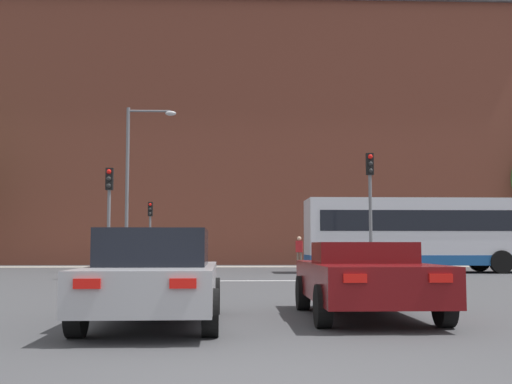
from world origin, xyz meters
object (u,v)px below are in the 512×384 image
(car_saloon_left, at_px, (155,276))
(street_lamp_junction, at_px, (136,171))
(pedestrian_walking_east, at_px, (299,249))
(pedestrian_waiting, at_px, (349,250))
(bus_crossing_lead, at_px, (420,233))
(traffic_light_near_left, at_px, (109,204))
(traffic_light_near_right, at_px, (370,195))
(traffic_light_far_left, at_px, (150,223))
(car_roadster_right, at_px, (365,278))

(car_saloon_left, relative_size, street_lamp_junction, 0.61)
(pedestrian_walking_east, bearing_deg, pedestrian_waiting, 27.97)
(car_saloon_left, height_order, street_lamp_junction, street_lamp_junction)
(pedestrian_waiting, bearing_deg, bus_crossing_lead, 142.40)
(traffic_light_near_left, height_order, traffic_light_near_right, traffic_light_near_right)
(bus_crossing_lead, distance_m, street_lamp_junction, 13.19)
(pedestrian_waiting, xyz_separation_m, pedestrian_walking_east, (-3.05, -1.00, 0.09))
(traffic_light_near_left, distance_m, pedestrian_walking_east, 15.81)
(traffic_light_far_left, bearing_deg, traffic_light_near_right, -53.66)
(traffic_light_near_left, relative_size, street_lamp_junction, 0.53)
(car_saloon_left, xyz_separation_m, traffic_light_near_left, (-3.26, 13.23, 1.96))
(bus_crossing_lead, height_order, pedestrian_walking_east, bus_crossing_lead)
(car_saloon_left, distance_m, bus_crossing_lead, 20.97)
(bus_crossing_lead, relative_size, traffic_light_near_left, 2.55)
(car_saloon_left, height_order, traffic_light_far_left, traffic_light_far_left)
(traffic_light_near_left, bearing_deg, bus_crossing_lead, 22.62)
(pedestrian_walking_east, bearing_deg, car_roadster_right, -83.67)
(bus_crossing_lead, bearing_deg, pedestrian_waiting, -170.11)
(pedestrian_walking_east, bearing_deg, bus_crossing_lead, -50.15)
(car_saloon_left, distance_m, street_lamp_junction, 19.95)
(car_saloon_left, relative_size, traffic_light_far_left, 1.26)
(traffic_light_near_left, bearing_deg, car_saloon_left, -76.15)
(traffic_light_far_left, height_order, pedestrian_waiting, traffic_light_far_left)
(bus_crossing_lead, height_order, pedestrian_waiting, bus_crossing_lead)
(traffic_light_far_left, distance_m, pedestrian_waiting, 11.67)
(traffic_light_far_left, xyz_separation_m, pedestrian_walking_east, (8.46, 0.21, -1.47))
(car_roadster_right, xyz_separation_m, pedestrian_walking_east, (1.60, 25.79, 0.36))
(car_saloon_left, distance_m, car_roadster_right, 3.51)
(bus_crossing_lead, bearing_deg, traffic_light_near_left, -67.38)
(car_roadster_right, relative_size, traffic_light_near_left, 1.07)
(bus_crossing_lead, relative_size, traffic_light_far_left, 2.79)
(street_lamp_junction, xyz_separation_m, pedestrian_walking_east, (8.25, 7.29, -3.58))
(bus_crossing_lead, xyz_separation_m, traffic_light_near_left, (-12.89, -5.37, 0.94))
(traffic_light_far_left, xyz_separation_m, pedestrian_waiting, (11.51, 1.20, -1.56))
(traffic_light_far_left, xyz_separation_m, street_lamp_junction, (0.21, -7.08, 2.11))
(car_roadster_right, relative_size, street_lamp_junction, 0.57)
(traffic_light_near_right, distance_m, street_lamp_junction, 11.36)
(car_roadster_right, bearing_deg, car_saloon_left, -166.85)
(car_roadster_right, bearing_deg, traffic_light_near_right, 77.09)
(traffic_light_near_right, bearing_deg, bus_crossing_lead, 57.74)
(traffic_light_far_left, relative_size, street_lamp_junction, 0.49)
(traffic_light_near_left, relative_size, traffic_light_far_left, 1.09)
(traffic_light_far_left, height_order, street_lamp_junction, street_lamp_junction)
(traffic_light_near_right, bearing_deg, traffic_light_near_left, 179.99)
(car_saloon_left, height_order, traffic_light_near_right, traffic_light_near_right)
(traffic_light_far_left, bearing_deg, street_lamp_junction, -88.29)
(pedestrian_waiting, distance_m, pedestrian_walking_east, 3.21)
(street_lamp_junction, height_order, pedestrian_waiting, street_lamp_junction)
(car_saloon_left, height_order, pedestrian_waiting, pedestrian_waiting)
(traffic_light_near_right, height_order, pedestrian_walking_east, traffic_light_near_right)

